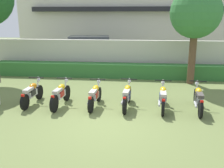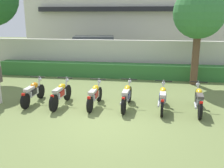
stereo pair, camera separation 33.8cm
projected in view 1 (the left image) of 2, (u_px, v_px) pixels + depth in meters
ground at (106, 123)px, 7.89m from camera, size 60.00×60.00×0.00m
building at (130, 12)px, 22.64m from camera, size 18.12×6.50×7.08m
compound_wall at (122, 58)px, 14.12m from camera, size 17.21×0.30×1.94m
hedge_row at (121, 71)px, 13.60m from camera, size 13.77×0.70×0.76m
parked_car at (92, 50)px, 17.53m from camera, size 4.73×2.62×1.89m
tree_far_side at (196, 14)px, 11.65m from camera, size 2.37×2.37×4.55m
motorcycle_in_row_0 at (32, 93)px, 9.46m from camera, size 0.60×1.80×0.94m
motorcycle_in_row_1 at (60, 94)px, 9.26m from camera, size 0.60×1.88×0.96m
motorcycle_in_row_2 at (95, 95)px, 9.20m from camera, size 0.60×1.80×0.94m
motorcycle_in_row_3 at (127, 96)px, 9.12m from camera, size 0.60×1.90×0.96m
motorcycle_in_row_4 at (163, 97)px, 8.96m from camera, size 0.60×1.87×0.95m
motorcycle_in_row_5 at (198, 98)px, 8.81m from camera, size 0.60×1.94×0.96m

